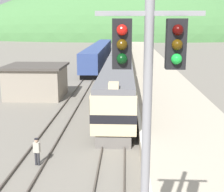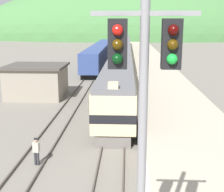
{
  "view_description": "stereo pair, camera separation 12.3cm",
  "coord_description": "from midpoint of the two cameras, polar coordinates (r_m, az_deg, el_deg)",
  "views": [
    {
      "loc": [
        0.75,
        -0.83,
        7.88
      ],
      "look_at": [
        -0.31,
        22.95,
        2.32
      ],
      "focal_mm": 50.0,
      "sensor_mm": 36.0,
      "label": 1
    },
    {
      "loc": [
        0.87,
        -0.83,
        7.88
      ],
      "look_at": [
        -0.31,
        22.95,
        2.32
      ],
      "focal_mm": 50.0,
      "sensor_mm": 36.0,
      "label": 2
    }
  ],
  "objects": [
    {
      "name": "siding_train",
      "position": [
        63.27,
        -2.07,
        7.76
      ],
      "size": [
        2.9,
        40.03,
        3.75
      ],
      "color": "black",
      "rests_on": "ground"
    },
    {
      "name": "track_worker",
      "position": [
        18.34,
        -13.49,
        -9.59
      ],
      "size": [
        0.4,
        0.28,
        1.61
      ],
      "color": "#2D2D33",
      "rests_on": "ground"
    },
    {
      "name": "track_siding",
      "position": [
        71.46,
        -1.51,
        6.89
      ],
      "size": [
        1.52,
        180.0,
        0.16
      ],
      "color": "#4C443D",
      "rests_on": "ground"
    },
    {
      "name": "carriage_fourth",
      "position": [
        97.42,
        2.39,
        9.77
      ],
      "size": [
        2.99,
        22.23,
        3.91
      ],
      "color": "black",
      "rests_on": "ground"
    },
    {
      "name": "distant_hills",
      "position": [
        168.05,
        2.6,
        10.46
      ],
      "size": [
        164.63,
        74.08,
        55.31
      ],
      "color": "#477A42",
      "rests_on": "ground"
    },
    {
      "name": "track_main",
      "position": [
        71.26,
        2.18,
        6.87
      ],
      "size": [
        1.52,
        180.0,
        0.16
      ],
      "color": "#4C443D",
      "rests_on": "ground"
    },
    {
      "name": "platform",
      "position": [
        51.54,
        7.59,
        4.8
      ],
      "size": [
        6.82,
        140.0,
        0.98
      ],
      "color": "#B2A893",
      "rests_on": "ground"
    },
    {
      "name": "carriage_third",
      "position": [
        74.36,
        2.23,
        8.72
      ],
      "size": [
        2.99,
        22.23,
        3.91
      ],
      "color": "black",
      "rests_on": "ground"
    },
    {
      "name": "carriage_second",
      "position": [
        51.35,
        1.92,
        6.73
      ],
      "size": [
        2.99,
        22.23,
        3.91
      ],
      "color": "black",
      "rests_on": "ground"
    },
    {
      "name": "station_shed",
      "position": [
        34.9,
        -13.48,
        2.72
      ],
      "size": [
        6.33,
        5.78,
        3.51
      ],
      "color": "gray",
      "rests_on": "ground"
    },
    {
      "name": "express_train_lead_car",
      "position": [
        29.21,
        1.19,
        1.83
      ],
      "size": [
        3.0,
        20.34,
        4.27
      ],
      "color": "black",
      "rests_on": "ground"
    },
    {
      "name": "signal_mast_main",
      "position": [
        6.78,
        6.17,
        -3.93
      ],
      "size": [
        2.2,
        0.42,
        8.98
      ],
      "color": "gray",
      "rests_on": "ground"
    }
  ]
}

